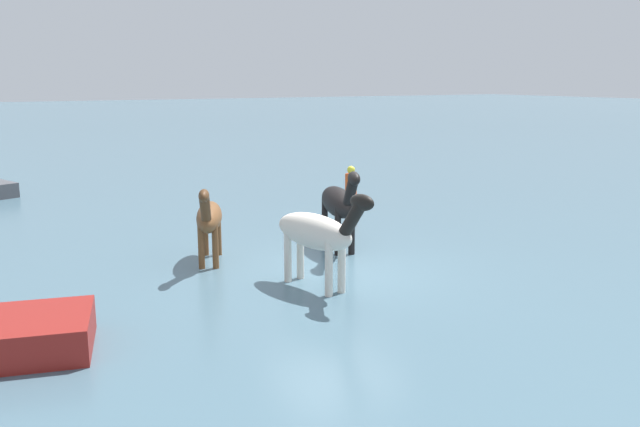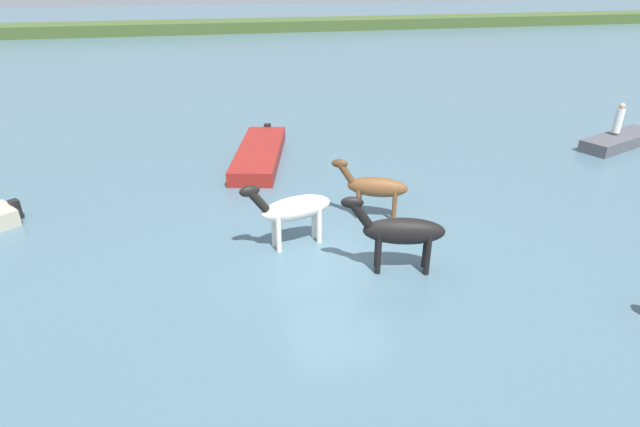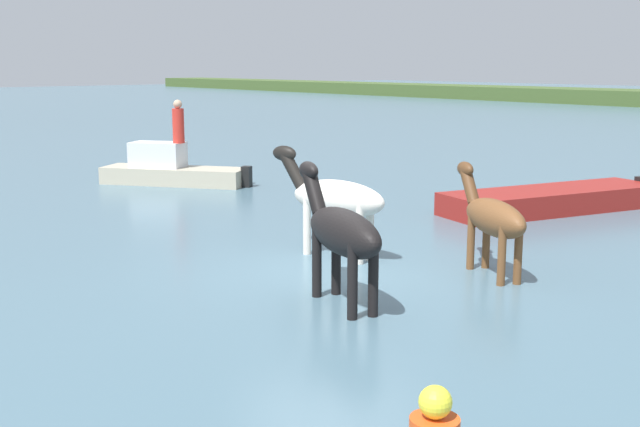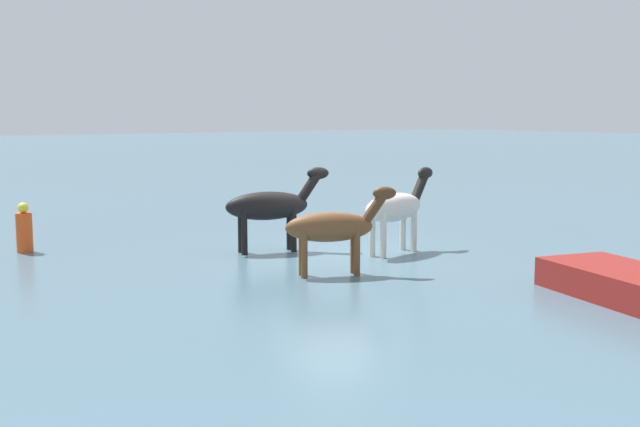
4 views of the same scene
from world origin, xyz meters
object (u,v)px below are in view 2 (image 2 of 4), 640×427
at_px(person_spotter_bow, 619,119).
at_px(horse_lead, 375,187).
at_px(boat_dinghy_port, 260,155).
at_px(horse_gray_outer, 293,209).
at_px(boat_skiff_near, 619,142).
at_px(horse_pinto_flank, 400,231).

bearing_deg(person_spotter_bow, horse_lead, -160.93).
bearing_deg(boat_dinghy_port, person_spotter_bow, 97.74).
bearing_deg(horse_gray_outer, boat_skiff_near, -173.12).
distance_m(horse_pinto_flank, horse_lead, 2.91).
distance_m(horse_lead, boat_dinghy_port, 6.27).
bearing_deg(boat_skiff_near, horse_lead, -2.29).
xyz_separation_m(horse_gray_outer, person_spotter_bow, (14.27, 5.16, 0.08)).
bearing_deg(boat_skiff_near, horse_gray_outer, -1.34).
xyz_separation_m(horse_pinto_flank, person_spotter_bow, (12.08, 6.94, 0.07)).
bearing_deg(horse_gray_outer, horse_lead, -168.85).
relative_size(horse_pinto_flank, boat_skiff_near, 0.57).
bearing_deg(boat_skiff_near, person_spotter_bow, -42.68).
distance_m(horse_gray_outer, horse_pinto_flank, 2.82).
xyz_separation_m(boat_skiff_near, boat_dinghy_port, (-14.58, 1.69, 0.02)).
bearing_deg(boat_skiff_near, horse_pinto_flank, 8.45).
relative_size(boat_skiff_near, boat_dinghy_port, 0.74).
bearing_deg(boat_dinghy_port, horse_pinto_flank, 28.90).
distance_m(horse_gray_outer, person_spotter_bow, 15.18).
distance_m(horse_lead, boat_skiff_near, 12.61).
relative_size(horse_gray_outer, boat_skiff_near, 0.57).
relative_size(horse_lead, person_spotter_bow, 1.80).
height_order(horse_lead, boat_skiff_near, horse_lead).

